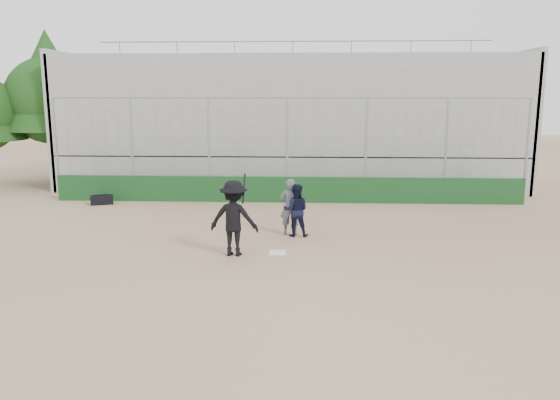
{
  "coord_description": "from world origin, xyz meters",
  "views": [
    {
      "loc": [
        0.72,
        -13.79,
        4.06
      ],
      "look_at": [
        0.0,
        1.4,
        1.15
      ],
      "focal_mm": 35.0,
      "sensor_mm": 36.0,
      "label": 1
    }
  ],
  "objects_px": {
    "umpire": "(290,210)",
    "equipment_bag": "(102,200)",
    "catcher_crouched": "(296,219)",
    "batter_at_plate": "(234,218)"
  },
  "relations": [
    {
      "from": "catcher_crouched",
      "to": "umpire",
      "type": "xyz_separation_m",
      "value": [
        -0.18,
        0.2,
        0.23
      ]
    },
    {
      "from": "umpire",
      "to": "equipment_bag",
      "type": "xyz_separation_m",
      "value": [
        -7.27,
        4.24,
        -0.58
      ]
    },
    {
      "from": "batter_at_plate",
      "to": "catcher_crouched",
      "type": "relative_size",
      "value": 1.96
    },
    {
      "from": "batter_at_plate",
      "to": "catcher_crouched",
      "type": "height_order",
      "value": "batter_at_plate"
    },
    {
      "from": "umpire",
      "to": "batter_at_plate",
      "type": "bearing_deg",
      "value": 59.38
    },
    {
      "from": "umpire",
      "to": "equipment_bag",
      "type": "relative_size",
      "value": 1.7
    },
    {
      "from": "equipment_bag",
      "to": "catcher_crouched",
      "type": "bearing_deg",
      "value": -30.81
    },
    {
      "from": "batter_at_plate",
      "to": "equipment_bag",
      "type": "distance_m",
      "value": 8.75
    },
    {
      "from": "equipment_bag",
      "to": "umpire",
      "type": "bearing_deg",
      "value": -30.27
    },
    {
      "from": "batter_at_plate",
      "to": "equipment_bag",
      "type": "xyz_separation_m",
      "value": [
        -5.9,
        6.42,
        -0.8
      ]
    }
  ]
}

